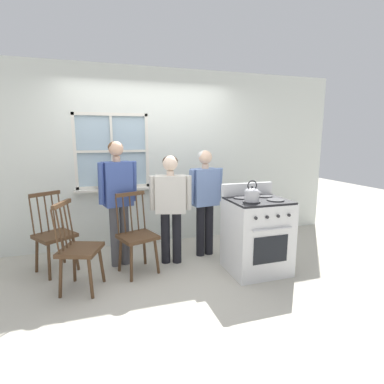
% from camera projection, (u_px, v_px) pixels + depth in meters
% --- Properties ---
extents(ground_plane, '(16.00, 16.00, 0.00)m').
position_uv_depth(ground_plane, '(172.00, 279.00, 3.57)').
color(ground_plane, '#B2AD9E').
extents(wall_back, '(6.40, 0.16, 2.70)m').
position_uv_depth(wall_back, '(151.00, 159.00, 4.65)').
color(wall_back, silver).
rests_on(wall_back, ground_plane).
extents(chair_by_window, '(0.53, 0.51, 1.00)m').
position_uv_depth(chair_by_window, '(137.00, 236.00, 3.70)').
color(chair_by_window, '#4C331E').
rests_on(chair_by_window, ground_plane).
extents(chair_near_wall, '(0.52, 0.53, 1.00)m').
position_uv_depth(chair_near_wall, '(79.00, 250.00, 3.26)').
color(chair_near_wall, '#4C331E').
rests_on(chair_near_wall, ground_plane).
extents(chair_center_cluster, '(0.57, 0.56, 1.00)m').
position_uv_depth(chair_center_cluster, '(54.00, 236.00, 3.73)').
color(chair_center_cluster, '#4C331E').
rests_on(chair_center_cluster, ground_plane).
extents(person_elderly_left, '(0.51, 0.29, 1.62)m').
position_uv_depth(person_elderly_left, '(118.00, 194.00, 3.82)').
color(person_elderly_left, '#4C4C51').
rests_on(person_elderly_left, ground_plane).
extents(person_teen_center, '(0.55, 0.30, 1.44)m').
position_uv_depth(person_teen_center, '(171.00, 200.00, 3.91)').
color(person_teen_center, black).
rests_on(person_teen_center, ground_plane).
extents(person_adult_right, '(0.52, 0.26, 1.50)m').
position_uv_depth(person_adult_right, '(205.00, 194.00, 4.18)').
color(person_adult_right, black).
rests_on(person_adult_right, ground_plane).
extents(stove, '(0.71, 0.68, 1.08)m').
position_uv_depth(stove, '(257.00, 235.00, 3.74)').
color(stove, silver).
rests_on(stove, ground_plane).
extents(kettle, '(0.21, 0.17, 0.25)m').
position_uv_depth(kettle, '(252.00, 194.00, 3.47)').
color(kettle, '#B7B7BC').
rests_on(kettle, stove).
extents(potted_plant, '(0.14, 0.14, 0.33)m').
position_uv_depth(potted_plant, '(103.00, 183.00, 4.40)').
color(potted_plant, '#42474C').
rests_on(potted_plant, wall_back).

